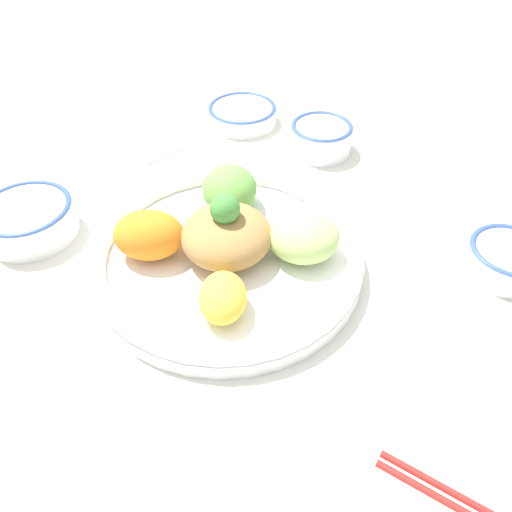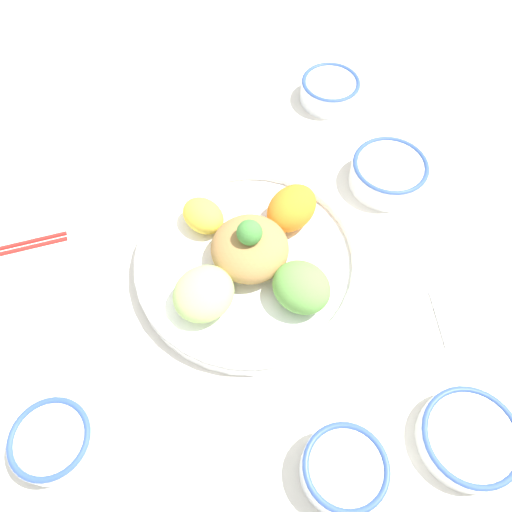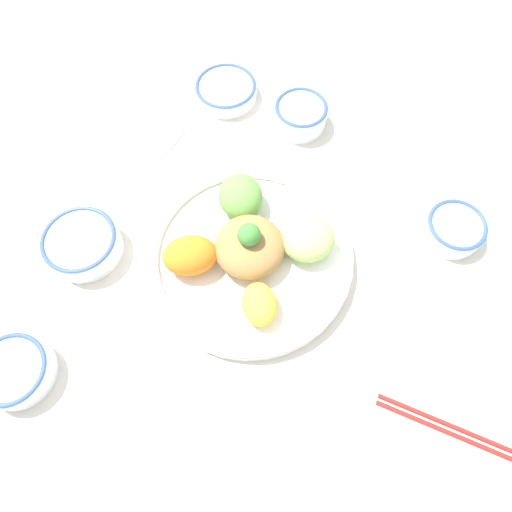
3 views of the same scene
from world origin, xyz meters
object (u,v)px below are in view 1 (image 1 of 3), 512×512
at_px(rice_bowl_plain, 28,218).
at_px(sauce_bowl_red, 242,114).
at_px(salad_platter, 228,248).
at_px(sauce_bowl_far, 321,137).
at_px(sauce_bowl_dark, 508,258).
at_px(serving_spoon_main, 145,163).

bearing_deg(rice_bowl_plain, sauce_bowl_red, -30.22).
distance_m(salad_platter, sauce_bowl_far, 0.29).
relative_size(sauce_bowl_red, sauce_bowl_far, 1.21).
xyz_separation_m(sauce_bowl_dark, rice_bowl_plain, (-0.06, 0.59, 0.00)).
height_order(sauce_bowl_red, rice_bowl_plain, rice_bowl_plain).
bearing_deg(salad_platter, sauce_bowl_red, 10.63).
relative_size(rice_bowl_plain, sauce_bowl_far, 1.21).
distance_m(sauce_bowl_dark, rice_bowl_plain, 0.60).
bearing_deg(sauce_bowl_dark, salad_platter, 100.33).
relative_size(sauce_bowl_dark, serving_spoon_main, 0.79).
xyz_separation_m(salad_platter, sauce_bowl_red, (0.34, 0.06, -0.01)).
distance_m(salad_platter, sauce_bowl_dark, 0.33).
height_order(sauce_bowl_red, sauce_bowl_dark, sauce_bowl_dark).
xyz_separation_m(salad_platter, rice_bowl_plain, (0.00, 0.26, -0.00)).
distance_m(sauce_bowl_dark, serving_spoon_main, 0.52).
relative_size(sauce_bowl_far, serving_spoon_main, 0.80).
height_order(salad_platter, sauce_bowl_red, salad_platter).
distance_m(salad_platter, sauce_bowl_red, 0.35).
distance_m(sauce_bowl_red, sauce_bowl_far, 0.16).
xyz_separation_m(salad_platter, sauce_bowl_far, (0.28, -0.08, -0.00)).
bearing_deg(sauce_bowl_dark, rice_bowl_plain, 95.69).
bearing_deg(salad_platter, serving_spoon_main, 44.52).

